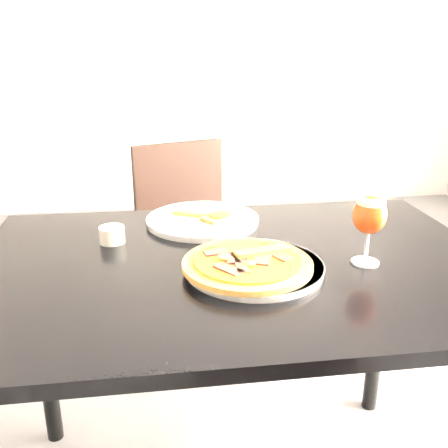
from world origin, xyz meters
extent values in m
cube|color=beige|center=(0.00, 3.00, 1.40)|extent=(5.00, 0.04, 2.80)
cube|color=black|center=(0.17, 0.23, 0.73)|extent=(1.21, 0.82, 0.03)
cylinder|color=black|center=(-0.36, 0.58, 0.36)|extent=(0.05, 0.05, 0.72)
cylinder|color=black|center=(0.72, 0.56, 0.36)|extent=(0.05, 0.05, 0.72)
cube|color=black|center=(0.16, 0.99, 0.42)|extent=(0.50, 0.50, 0.04)
cylinder|color=black|center=(0.06, 0.79, 0.20)|extent=(0.03, 0.03, 0.40)
cylinder|color=black|center=(0.36, 0.89, 0.20)|extent=(0.03, 0.03, 0.40)
cylinder|color=black|center=(-0.04, 1.09, 0.20)|extent=(0.03, 0.03, 0.40)
cylinder|color=black|center=(0.26, 1.19, 0.20)|extent=(0.03, 0.03, 0.40)
cube|color=black|center=(0.10, 1.16, 0.66)|extent=(0.36, 0.15, 0.39)
cylinder|color=silver|center=(0.20, 0.17, 0.76)|extent=(0.33, 0.33, 0.02)
cylinder|color=#A36A27|center=(0.19, 0.16, 0.77)|extent=(0.28, 0.28, 0.01)
cylinder|color=#A74E0D|center=(0.19, 0.16, 0.78)|extent=(0.23, 0.23, 0.01)
cube|color=#46261E|center=(0.22, 0.16, 0.79)|extent=(0.06, 0.03, 0.00)
cube|color=#46261E|center=(0.22, 0.20, 0.79)|extent=(0.06, 0.06, 0.00)
cube|color=#46261E|center=(0.17, 0.23, 0.79)|extent=(0.04, 0.06, 0.00)
cube|color=#46261E|center=(0.16, 0.17, 0.79)|extent=(0.06, 0.05, 0.00)
cube|color=#46261E|center=(0.14, 0.14, 0.79)|extent=(0.06, 0.05, 0.00)
cube|color=#46261E|center=(0.17, 0.09, 0.79)|extent=(0.04, 0.06, 0.00)
cube|color=#46261E|center=(0.20, 0.13, 0.79)|extent=(0.06, 0.06, 0.00)
ellipsoid|color=#DBC947|center=(0.20, 0.17, 0.79)|extent=(0.03, 0.03, 0.01)
ellipsoid|color=#DBC947|center=(0.17, 0.23, 0.79)|extent=(0.03, 0.03, 0.01)
ellipsoid|color=#DBC947|center=(0.17, 0.16, 0.79)|extent=(0.03, 0.03, 0.01)
ellipsoid|color=#DBC947|center=(0.16, 0.09, 0.79)|extent=(0.03, 0.03, 0.01)
ellipsoid|color=#DBC947|center=(0.20, 0.14, 0.79)|extent=(0.03, 0.03, 0.01)
cube|color=#0D4A12|center=(0.19, 0.17, 0.78)|extent=(0.01, 0.02, 0.00)
cube|color=#0D4A12|center=(0.18, 0.20, 0.78)|extent=(0.00, 0.02, 0.00)
cube|color=#0D4A12|center=(0.15, 0.22, 0.78)|extent=(0.01, 0.02, 0.00)
cube|color=#0D4A12|center=(0.16, 0.18, 0.78)|extent=(0.02, 0.01, 0.00)
cube|color=#0D4A12|center=(0.13, 0.17, 0.78)|extent=(0.02, 0.01, 0.00)
cube|color=#0D4A12|center=(0.17, 0.16, 0.78)|extent=(0.02, 0.01, 0.00)
cube|color=#0D4A12|center=(0.15, 0.13, 0.78)|extent=(0.02, 0.01, 0.00)
cube|color=#0D4A12|center=(0.14, 0.10, 0.78)|extent=(0.01, 0.02, 0.00)
cube|color=#0D4A12|center=(0.18, 0.13, 0.78)|extent=(0.01, 0.02, 0.00)
cube|color=#0D4A12|center=(0.20, 0.10, 0.78)|extent=(0.01, 0.02, 0.00)
cube|color=#0D4A12|center=(0.19, 0.15, 0.78)|extent=(0.01, 0.02, 0.00)
cube|color=#0D4A12|center=(0.23, 0.14, 0.78)|extent=(0.02, 0.01, 0.00)
cube|color=#0D4A12|center=(0.26, 0.15, 0.78)|extent=(0.02, 0.00, 0.00)
cube|color=#0D4A12|center=(0.21, 0.17, 0.78)|extent=(0.02, 0.01, 0.00)
cube|color=#0D4A12|center=(0.23, 0.20, 0.78)|extent=(0.02, 0.02, 0.00)
cube|color=#A36A27|center=(0.23, 0.17, 0.79)|extent=(0.13, 0.05, 0.01)
cylinder|color=silver|center=(0.13, 0.49, 0.76)|extent=(0.35, 0.35, 0.02)
cube|color=#A36A27|center=(0.10, 0.51, 0.77)|extent=(0.11, 0.08, 0.01)
cube|color=#A36A27|center=(0.17, 0.47, 0.77)|extent=(0.11, 0.10, 0.01)
cylinder|color=#A74E0D|center=(0.17, 0.47, 0.78)|extent=(0.05, 0.05, 0.00)
cube|color=#A36A27|center=(0.13, 0.29, 0.75)|extent=(0.11, 0.08, 0.01)
cylinder|color=beige|center=(-0.11, 0.38, 0.77)|extent=(0.06, 0.06, 0.04)
cylinder|color=gold|center=(-0.11, 0.38, 0.79)|extent=(0.05, 0.05, 0.01)
cylinder|color=silver|center=(0.46, 0.17, 0.75)|extent=(0.06, 0.06, 0.00)
cylinder|color=silver|center=(0.46, 0.17, 0.79)|extent=(0.01, 0.01, 0.07)
ellipsoid|color=#902F0D|center=(0.46, 0.17, 0.86)|extent=(0.08, 0.08, 0.09)
cylinder|color=white|center=(0.46, 0.17, 0.90)|extent=(0.06, 0.06, 0.01)
camera|label=1|loc=(-0.01, -0.80, 1.21)|focal=40.00mm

